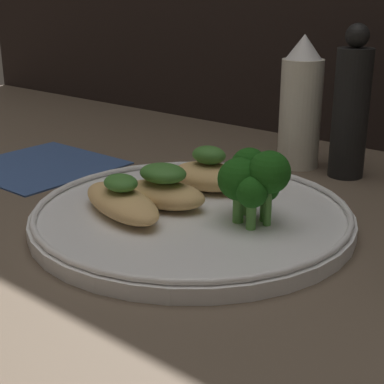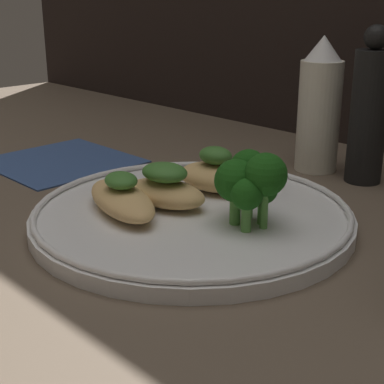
# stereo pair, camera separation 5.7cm
# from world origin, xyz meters

# --- Properties ---
(ground_plane) EXTENTS (1.80, 1.80, 0.01)m
(ground_plane) POSITION_xyz_m (0.00, 0.00, -0.01)
(ground_plane) COLOR brown
(plate) EXTENTS (0.32, 0.32, 0.02)m
(plate) POSITION_xyz_m (0.00, 0.00, 0.01)
(plate) COLOR white
(plate) RESTS_ON ground_plane
(grilled_meat_front) EXTENTS (0.13, 0.08, 0.04)m
(grilled_meat_front) POSITION_xyz_m (-0.05, -0.05, 0.03)
(grilled_meat_front) COLOR tan
(grilled_meat_front) RESTS_ON plate
(grilled_meat_middle) EXTENTS (0.10, 0.07, 0.04)m
(grilled_meat_middle) POSITION_xyz_m (-0.03, -0.01, 0.03)
(grilled_meat_middle) COLOR tan
(grilled_meat_middle) RESTS_ON plate
(grilled_meat_back) EXTENTS (0.09, 0.07, 0.05)m
(grilled_meat_back) POSITION_xyz_m (-0.03, 0.06, 0.03)
(grilled_meat_back) COLOR tan
(grilled_meat_back) RESTS_ON plate
(broccoli_bunch) EXTENTS (0.07, 0.06, 0.07)m
(broccoli_bunch) POSITION_xyz_m (0.06, 0.02, 0.06)
(broccoli_bunch) COLOR #569942
(broccoli_bunch) RESTS_ON plate
(sauce_bottle) EXTENTS (0.05, 0.05, 0.17)m
(sauce_bottle) POSITION_xyz_m (-0.02, 0.24, 0.08)
(sauce_bottle) COLOR silver
(sauce_bottle) RESTS_ON ground_plane
(pepper_grinder) EXTENTS (0.04, 0.04, 0.18)m
(pepper_grinder) POSITION_xyz_m (0.05, 0.24, 0.08)
(pepper_grinder) COLOR black
(pepper_grinder) RESTS_ON ground_plane
(napkin) EXTENTS (0.17, 0.17, 0.00)m
(napkin) POSITION_xyz_m (-0.28, 0.03, 0.00)
(napkin) COLOR #334C7F
(napkin) RESTS_ON ground_plane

